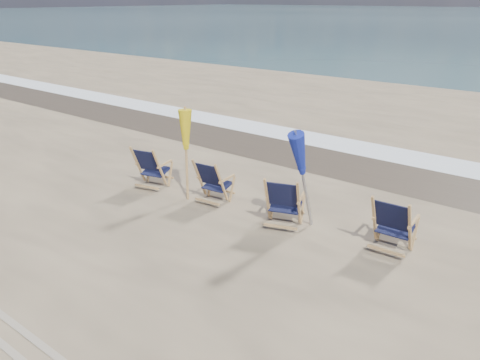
{
  "coord_description": "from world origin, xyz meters",
  "views": [
    {
      "loc": [
        5.12,
        -4.48,
        4.19
      ],
      "look_at": [
        0.0,
        2.2,
        0.9
      ],
      "focal_mm": 35.0,
      "sensor_mm": 36.0,
      "label": 1
    }
  ],
  "objects_px": {
    "umbrella_yellow": "(185,135)",
    "beach_chair_3": "(409,230)",
    "beach_chair_0": "(160,170)",
    "beach_chair_1": "(221,185)",
    "beach_chair_2": "(299,205)",
    "umbrella_blue": "(307,151)"
  },
  "relations": [
    {
      "from": "umbrella_yellow",
      "to": "umbrella_blue",
      "type": "relative_size",
      "value": 0.93
    },
    {
      "from": "beach_chair_1",
      "to": "beach_chair_2",
      "type": "distance_m",
      "value": 1.87
    },
    {
      "from": "beach_chair_1",
      "to": "umbrella_blue",
      "type": "height_order",
      "value": "umbrella_blue"
    },
    {
      "from": "beach_chair_0",
      "to": "umbrella_yellow",
      "type": "height_order",
      "value": "umbrella_yellow"
    },
    {
      "from": "umbrella_yellow",
      "to": "beach_chair_0",
      "type": "bearing_deg",
      "value": -174.37
    },
    {
      "from": "beach_chair_1",
      "to": "umbrella_yellow",
      "type": "bearing_deg",
      "value": 1.1
    },
    {
      "from": "umbrella_yellow",
      "to": "beach_chair_3",
      "type": "bearing_deg",
      "value": 4.66
    },
    {
      "from": "beach_chair_0",
      "to": "beach_chair_2",
      "type": "relative_size",
      "value": 0.98
    },
    {
      "from": "beach_chair_0",
      "to": "beach_chair_2",
      "type": "height_order",
      "value": "beach_chair_2"
    },
    {
      "from": "beach_chair_0",
      "to": "beach_chair_1",
      "type": "distance_m",
      "value": 1.69
    },
    {
      "from": "beach_chair_1",
      "to": "umbrella_blue",
      "type": "xyz_separation_m",
      "value": [
        1.94,
        0.08,
        1.1
      ]
    },
    {
      "from": "beach_chair_2",
      "to": "beach_chair_0",
      "type": "bearing_deg",
      "value": -15.57
    },
    {
      "from": "beach_chair_0",
      "to": "beach_chair_3",
      "type": "relative_size",
      "value": 0.97
    },
    {
      "from": "beach_chair_1",
      "to": "umbrella_yellow",
      "type": "distance_m",
      "value": 1.31
    },
    {
      "from": "beach_chair_1",
      "to": "beach_chair_2",
      "type": "xyz_separation_m",
      "value": [
        1.87,
        0.02,
        0.03
      ]
    },
    {
      "from": "beach_chair_2",
      "to": "beach_chair_3",
      "type": "xyz_separation_m",
      "value": [
        2.0,
        0.26,
        0.0
      ]
    },
    {
      "from": "beach_chair_0",
      "to": "beach_chair_3",
      "type": "bearing_deg",
      "value": 171.36
    },
    {
      "from": "umbrella_blue",
      "to": "umbrella_yellow",
      "type": "bearing_deg",
      "value": -176.27
    },
    {
      "from": "beach_chair_3",
      "to": "umbrella_blue",
      "type": "height_order",
      "value": "umbrella_blue"
    },
    {
      "from": "beach_chair_0",
      "to": "umbrella_blue",
      "type": "bearing_deg",
      "value": 170.7
    },
    {
      "from": "beach_chair_2",
      "to": "umbrella_blue",
      "type": "distance_m",
      "value": 1.07
    },
    {
      "from": "beach_chair_0",
      "to": "umbrella_yellow",
      "type": "xyz_separation_m",
      "value": [
        0.79,
        0.08,
        0.93
      ]
    }
  ]
}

